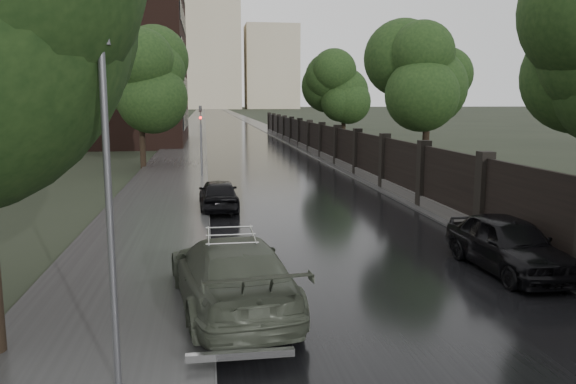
% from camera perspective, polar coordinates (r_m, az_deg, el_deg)
% --- Properties ---
extents(road, '(8.00, 420.00, 0.02)m').
position_cam_1_polar(road, '(196.47, -7.26, 7.93)').
color(road, black).
rests_on(road, ground).
extents(sidewalk_left, '(4.00, 420.00, 0.16)m').
position_cam_1_polar(sidewalk_left, '(196.43, -9.02, 7.91)').
color(sidewalk_left, '#2D2D2D').
rests_on(sidewalk_left, ground).
extents(verge_right, '(3.00, 420.00, 0.08)m').
position_cam_1_polar(verge_right, '(196.66, -5.64, 7.97)').
color(verge_right, '#2D2D2D').
rests_on(verge_right, ground).
extents(fence_right, '(0.45, 75.72, 2.70)m').
position_cam_1_polar(fence_right, '(39.49, 4.34, 4.50)').
color(fence_right, '#383533').
rests_on(fence_right, ground).
extents(tree_left_far, '(4.25, 4.25, 7.39)m').
position_cam_1_polar(tree_left_far, '(36.61, -14.80, 10.48)').
color(tree_left_far, black).
rests_on(tree_left_far, ground).
extents(tree_right_b, '(4.08, 4.08, 7.01)m').
position_cam_1_polar(tree_right_b, '(30.65, 14.02, 10.26)').
color(tree_right_b, black).
rests_on(tree_right_b, ground).
extents(tree_right_c, '(4.08, 4.08, 7.01)m').
position_cam_1_polar(tree_right_c, '(47.80, 5.71, 10.03)').
color(tree_right_c, black).
rests_on(tree_right_c, ground).
extents(lamp_post, '(0.25, 0.12, 5.11)m').
position_cam_1_polar(lamp_post, '(8.15, -17.66, -2.45)').
color(lamp_post, '#59595E').
rests_on(lamp_post, ground).
extents(traffic_light, '(0.16, 0.32, 4.00)m').
position_cam_1_polar(traffic_light, '(31.43, -8.83, 5.74)').
color(traffic_light, '#59595E').
rests_on(traffic_light, ground).
extents(brick_building, '(24.00, 18.00, 20.00)m').
position_cam_1_polar(brick_building, '(60.29, -22.40, 14.03)').
color(brick_building, black).
rests_on(brick_building, ground).
extents(stalinist_tower, '(92.00, 30.00, 159.00)m').
position_cam_1_polar(stalinist_tower, '(308.30, -7.85, 15.52)').
color(stalinist_tower, tan).
rests_on(stalinist_tower, ground).
extents(volga_sedan, '(2.83, 5.52, 1.53)m').
position_cam_1_polar(volga_sedan, '(11.65, -5.77, -8.25)').
color(volga_sedan, '#414739').
rests_on(volga_sedan, ground).
extents(hatchback_left, '(1.59, 3.74, 1.26)m').
position_cam_1_polar(hatchback_left, '(22.20, -7.06, -0.24)').
color(hatchback_left, black).
rests_on(hatchback_left, ground).
extents(car_right_near, '(1.83, 4.24, 1.43)m').
position_cam_1_polar(car_right_near, '(15.17, 21.48, -4.94)').
color(car_right_near, black).
rests_on(car_right_near, ground).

